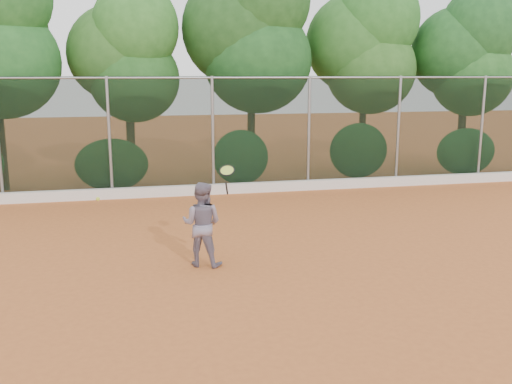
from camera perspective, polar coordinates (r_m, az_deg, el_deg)
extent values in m
plane|color=#B65E2B|center=(10.79, 1.15, -7.58)|extent=(80.00, 80.00, 0.00)
cube|color=silver|center=(17.23, -4.17, 0.29)|extent=(24.00, 0.20, 0.30)
imported|color=slate|center=(10.76, -5.44, -3.22)|extent=(0.96, 0.88, 1.60)
cube|color=black|center=(17.16, -4.34, 5.65)|extent=(24.00, 0.01, 3.50)
cylinder|color=gray|center=(17.06, -4.43, 11.33)|extent=(24.00, 0.06, 0.06)
cylinder|color=gray|center=(17.00, -14.44, 5.25)|extent=(0.09, 0.09, 3.50)
cylinder|color=gray|center=(17.16, -4.34, 5.65)|extent=(0.09, 0.09, 3.50)
cylinder|color=gray|center=(17.83, 5.30, 5.86)|extent=(0.09, 0.09, 3.50)
cylinder|color=gray|center=(18.95, 14.02, 5.91)|extent=(0.09, 0.09, 3.50)
cylinder|color=gray|center=(20.46, 21.61, 5.85)|extent=(0.09, 0.09, 3.50)
cylinder|color=#3F2A18|center=(19.31, -24.08, 4.45)|extent=(0.24, 0.24, 2.90)
ellipsoid|color=#2F772D|center=(19.06, -24.16, 11.76)|extent=(3.50, 2.90, 3.40)
cylinder|color=#43301A|center=(19.34, -12.37, 4.46)|extent=(0.28, 0.28, 2.40)
ellipsoid|color=#1F4F1B|center=(19.09, -12.05, 11.01)|extent=(2.90, 2.40, 2.80)
ellipsoid|color=#27541C|center=(19.40, -13.68, 13.31)|extent=(3.20, 2.70, 3.10)
ellipsoid|color=#296221|center=(18.95, -11.95, 15.86)|extent=(2.70, 2.30, 2.90)
cylinder|color=#3C2917|center=(19.42, -0.47, 5.65)|extent=(0.26, 0.26, 3.00)
ellipsoid|color=#276426|center=(19.26, 0.17, 13.05)|extent=(3.60, 3.00, 3.50)
ellipsoid|color=#2C5E24|center=(19.50, -1.52, 15.98)|extent=(3.90, 3.20, 3.80)
cylinder|color=#4A321C|center=(20.86, 10.55, 5.47)|extent=(0.24, 0.24, 2.70)
ellipsoid|color=#28551D|center=(20.73, 11.43, 11.91)|extent=(3.20, 2.70, 3.10)
ellipsoid|color=#23561D|center=(20.83, 9.89, 14.44)|extent=(3.50, 2.90, 3.40)
ellipsoid|color=#225C1F|center=(20.75, 12.00, 16.59)|extent=(3.00, 2.50, 3.10)
cylinder|color=#402B18|center=(22.23, 19.80, 5.09)|extent=(0.28, 0.28, 2.50)
ellipsoid|color=#34752C|center=(22.13, 20.80, 10.85)|extent=(3.00, 2.50, 2.90)
ellipsoid|color=#296727|center=(22.13, 19.41, 13.02)|extent=(3.30, 2.80, 3.20)
ellipsoid|color=#266628|center=(22.15, 21.48, 14.95)|extent=(2.80, 2.40, 3.00)
ellipsoid|color=#2F6225|center=(17.91, -14.22, 2.67)|extent=(2.20, 1.16, 1.60)
ellipsoid|color=#2B712E|center=(18.21, -1.54, 3.49)|extent=(1.80, 1.04, 1.76)
ellipsoid|color=#2A6727|center=(19.34, 10.21, 4.10)|extent=(2.00, 1.10, 1.84)
ellipsoid|color=#2C752D|center=(21.22, 20.24, 3.82)|extent=(2.16, 1.12, 1.64)
cylinder|color=black|center=(10.56, -2.95, 0.36)|extent=(0.09, 0.19, 0.26)
torus|color=black|center=(10.44, -2.91, 2.18)|extent=(0.35, 0.33, 0.18)
cylinder|color=#B4CC3C|center=(10.44, -2.91, 2.18)|extent=(0.30, 0.27, 0.14)
sphere|color=#C0DC32|center=(10.66, -15.54, -0.67)|extent=(0.07, 0.07, 0.07)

